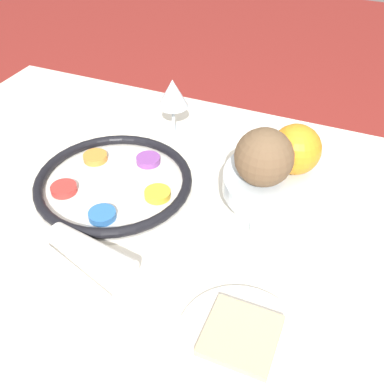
{
  "coord_description": "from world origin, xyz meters",
  "views": [
    {
      "loc": [
        0.3,
        -0.59,
        1.32
      ],
      "look_at": [
        0.04,
        0.01,
        0.77
      ],
      "focal_mm": 42.0,
      "sensor_mm": 36.0,
      "label": 1
    }
  ],
  "objects_px": {
    "fruit_stand": "(285,187)",
    "bread_plate": "(240,338)",
    "orange_fruit": "(296,149)",
    "napkin_roll": "(92,252)",
    "seder_plate": "(114,182)",
    "wine_glass": "(173,95)",
    "coconut": "(264,157)"
  },
  "relations": [
    {
      "from": "fruit_stand",
      "to": "bread_plate",
      "type": "bearing_deg",
      "value": -88.34
    },
    {
      "from": "orange_fruit",
      "to": "napkin_roll",
      "type": "relative_size",
      "value": 0.49
    },
    {
      "from": "orange_fruit",
      "to": "bread_plate",
      "type": "relative_size",
      "value": 0.45
    },
    {
      "from": "seder_plate",
      "to": "fruit_stand",
      "type": "relative_size",
      "value": 1.49
    },
    {
      "from": "wine_glass",
      "to": "bread_plate",
      "type": "bearing_deg",
      "value": -55.7
    },
    {
      "from": "orange_fruit",
      "to": "napkin_roll",
      "type": "xyz_separation_m",
      "value": [
        -0.28,
        -0.22,
        -0.15
      ]
    },
    {
      "from": "bread_plate",
      "to": "seder_plate",
      "type": "bearing_deg",
      "value": 146.12
    },
    {
      "from": "orange_fruit",
      "to": "coconut",
      "type": "bearing_deg",
      "value": -128.94
    },
    {
      "from": "seder_plate",
      "to": "coconut",
      "type": "height_order",
      "value": "coconut"
    },
    {
      "from": "wine_glass",
      "to": "fruit_stand",
      "type": "height_order",
      "value": "wine_glass"
    },
    {
      "from": "coconut",
      "to": "bread_plate",
      "type": "relative_size",
      "value": 0.51
    },
    {
      "from": "wine_glass",
      "to": "bread_plate",
      "type": "relative_size",
      "value": 0.73
    },
    {
      "from": "fruit_stand",
      "to": "bread_plate",
      "type": "xyz_separation_m",
      "value": [
        0.01,
        -0.25,
        -0.09
      ]
    },
    {
      "from": "seder_plate",
      "to": "orange_fruit",
      "type": "distance_m",
      "value": 0.38
    },
    {
      "from": "coconut",
      "to": "bread_plate",
      "type": "bearing_deg",
      "value": -78.62
    },
    {
      "from": "seder_plate",
      "to": "napkin_roll",
      "type": "relative_size",
      "value": 1.84
    },
    {
      "from": "coconut",
      "to": "seder_plate",
      "type": "bearing_deg",
      "value": 177.13
    },
    {
      "from": "fruit_stand",
      "to": "orange_fruit",
      "type": "xyz_separation_m",
      "value": [
        0.0,
        0.02,
        0.07
      ]
    },
    {
      "from": "wine_glass",
      "to": "orange_fruit",
      "type": "bearing_deg",
      "value": -32.68
    },
    {
      "from": "seder_plate",
      "to": "fruit_stand",
      "type": "height_order",
      "value": "fruit_stand"
    },
    {
      "from": "seder_plate",
      "to": "wine_glass",
      "type": "xyz_separation_m",
      "value": [
        0.03,
        0.24,
        0.08
      ]
    },
    {
      "from": "seder_plate",
      "to": "wine_glass",
      "type": "distance_m",
      "value": 0.26
    },
    {
      "from": "bread_plate",
      "to": "napkin_roll",
      "type": "height_order",
      "value": "napkin_roll"
    },
    {
      "from": "wine_glass",
      "to": "fruit_stand",
      "type": "bearing_deg",
      "value": -35.61
    },
    {
      "from": "seder_plate",
      "to": "bread_plate",
      "type": "height_order",
      "value": "seder_plate"
    },
    {
      "from": "bread_plate",
      "to": "fruit_stand",
      "type": "bearing_deg",
      "value": 91.66
    },
    {
      "from": "seder_plate",
      "to": "coconut",
      "type": "xyz_separation_m",
      "value": [
        0.3,
        -0.02,
        0.16
      ]
    },
    {
      "from": "seder_plate",
      "to": "bread_plate",
      "type": "relative_size",
      "value": 1.69
    },
    {
      "from": "fruit_stand",
      "to": "orange_fruit",
      "type": "bearing_deg",
      "value": 80.25
    },
    {
      "from": "orange_fruit",
      "to": "coconut",
      "type": "xyz_separation_m",
      "value": [
        -0.04,
        -0.05,
        0.01
      ]
    },
    {
      "from": "orange_fruit",
      "to": "bread_plate",
      "type": "distance_m",
      "value": 0.31
    },
    {
      "from": "bread_plate",
      "to": "napkin_roll",
      "type": "relative_size",
      "value": 1.09
    }
  ]
}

